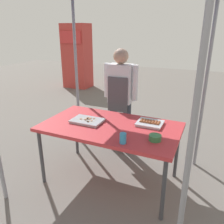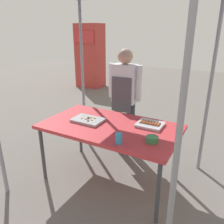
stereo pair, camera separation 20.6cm
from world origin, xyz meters
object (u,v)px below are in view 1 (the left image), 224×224
(tray_grilled_sausages, at_px, (150,123))
(vendor_woman, at_px, (120,93))
(tray_meat_skewers, at_px, (87,121))
(drink_cup_near_edge, at_px, (123,138))
(condiment_bowl, at_px, (155,138))
(stall_table, at_px, (110,129))
(neighbor_stall_left, at_px, (77,56))

(tray_grilled_sausages, bearing_deg, vendor_woman, 137.39)
(tray_grilled_sausages, relative_size, tray_meat_skewers, 0.80)
(tray_grilled_sausages, height_order, drink_cup_near_edge, drink_cup_near_edge)
(tray_grilled_sausages, distance_m, vendor_woman, 0.83)
(tray_meat_skewers, relative_size, condiment_bowl, 2.97)
(stall_table, relative_size, drink_cup_near_edge, 14.79)
(drink_cup_near_edge, xyz_separation_m, vendor_woman, (-0.48, 1.11, 0.12))
(tray_grilled_sausages, height_order, vendor_woman, vendor_woman)
(tray_meat_skewers, relative_size, drink_cup_near_edge, 3.48)
(tray_meat_skewers, bearing_deg, condiment_bowl, -9.14)
(stall_table, height_order, drink_cup_near_edge, drink_cup_near_edge)
(stall_table, bearing_deg, tray_grilled_sausages, 26.42)
(stall_table, height_order, condiment_bowl, condiment_bowl)
(tray_meat_skewers, distance_m, neighbor_stall_left, 4.94)
(tray_grilled_sausages, bearing_deg, neighbor_stall_left, 131.61)
(stall_table, distance_m, neighbor_stall_left, 5.09)
(tray_meat_skewers, height_order, drink_cup_near_edge, drink_cup_near_edge)
(drink_cup_near_edge, distance_m, neighbor_stall_left, 5.55)
(tray_meat_skewers, relative_size, vendor_woman, 0.24)
(stall_table, relative_size, condiment_bowl, 12.61)
(condiment_bowl, bearing_deg, neighbor_stall_left, 130.26)
(condiment_bowl, bearing_deg, tray_grilled_sausages, 112.58)
(drink_cup_near_edge, bearing_deg, neighbor_stall_left, 126.83)
(condiment_bowl, relative_size, vendor_woman, 0.08)
(tray_meat_skewers, bearing_deg, neighbor_stall_left, 123.58)
(tray_meat_skewers, distance_m, drink_cup_near_edge, 0.68)
(stall_table, xyz_separation_m, vendor_woman, (-0.18, 0.76, 0.23))
(vendor_woman, bearing_deg, condiment_bowl, 129.28)
(drink_cup_near_edge, distance_m, vendor_woman, 1.22)
(stall_table, relative_size, tray_meat_skewers, 4.25)
(vendor_woman, bearing_deg, stall_table, 103.58)
(tray_meat_skewers, bearing_deg, stall_table, 4.52)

